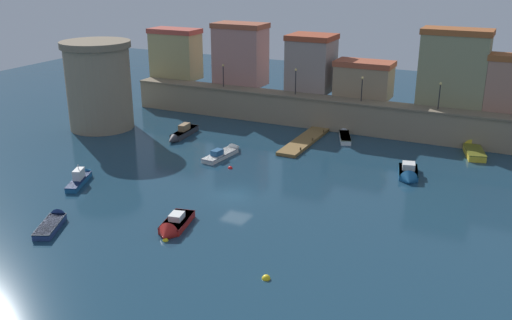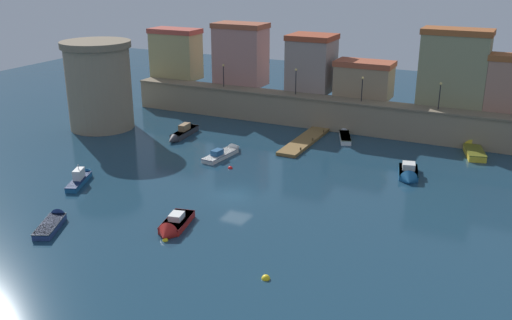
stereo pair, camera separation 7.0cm
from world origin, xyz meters
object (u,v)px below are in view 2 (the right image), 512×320
(fortress_tower, at_px, (99,85))
(quay_lamp_0, at_px, (223,72))
(quay_lamp_2, at_px, (362,85))
(moored_boat_7, at_px, (81,177))
(moored_boat_3, at_px, (345,135))
(quay_lamp_3, at_px, (440,91))
(moored_boat_6, at_px, (473,150))
(mooring_buoy_0, at_px, (266,279))
(mooring_buoy_1, at_px, (165,241))
(mooring_buoy_2, at_px, (230,168))
(moored_boat_5, at_px, (54,221))
(moored_boat_8, at_px, (409,174))
(moored_boat_1, at_px, (173,226))
(moored_boat_4, at_px, (182,133))
(moored_boat_0, at_px, (226,152))
(quay_lamp_1, at_px, (296,77))

(fortress_tower, height_order, quay_lamp_0, fortress_tower)
(quay_lamp_2, relative_size, moored_boat_7, 0.53)
(moored_boat_3, bearing_deg, quay_lamp_0, 59.12)
(quay_lamp_3, relative_size, moored_boat_6, 0.53)
(moored_boat_7, bearing_deg, mooring_buoy_0, -132.48)
(moored_boat_3, bearing_deg, moored_boat_7, 122.08)
(mooring_buoy_0, bearing_deg, quay_lamp_2, 96.32)
(mooring_buoy_1, relative_size, mooring_buoy_2, 0.95)
(moored_boat_3, bearing_deg, moored_boat_5, 136.03)
(quay_lamp_3, xyz_separation_m, mooring_buoy_0, (-5.24, -37.59, -6.24))
(quay_lamp_2, relative_size, quay_lamp_3, 0.96)
(moored_boat_8, distance_m, mooring_buoy_1, 26.48)
(quay_lamp_2, distance_m, moored_boat_7, 35.68)
(moored_boat_1, xyz_separation_m, mooring_buoy_2, (-2.68, 14.95, -0.35))
(quay_lamp_3, bearing_deg, moored_boat_8, -91.42)
(fortress_tower, bearing_deg, moored_boat_3, 17.23)
(mooring_buoy_1, bearing_deg, mooring_buoy_0, -10.27)
(mooring_buoy_1, bearing_deg, quay_lamp_3, 67.55)
(mooring_buoy_0, height_order, mooring_buoy_2, mooring_buoy_0)
(moored_boat_1, bearing_deg, moored_boat_6, 135.69)
(moored_boat_4, height_order, moored_boat_8, moored_boat_4)
(moored_boat_5, height_order, mooring_buoy_0, moored_boat_5)
(fortress_tower, distance_m, moored_boat_0, 20.84)
(mooring_buoy_2, bearing_deg, mooring_buoy_0, -55.48)
(moored_boat_8, relative_size, mooring_buoy_1, 11.21)
(fortress_tower, xyz_separation_m, moored_boat_0, (19.94, -2.76, -5.39))
(quay_lamp_2, xyz_separation_m, moored_boat_0, (-11.10, -15.40, -5.84))
(quay_lamp_3, height_order, moored_boat_3, quay_lamp_3)
(moored_boat_1, height_order, moored_boat_7, moored_boat_7)
(moored_boat_0, xyz_separation_m, moored_boat_8, (20.17, 1.71, 0.09))
(moored_boat_6, xyz_separation_m, mooring_buoy_0, (-9.91, -35.02, -0.40))
(quay_lamp_0, distance_m, moored_boat_0, 18.62)
(quay_lamp_3, relative_size, moored_boat_5, 0.61)
(moored_boat_8, bearing_deg, moored_boat_1, -49.17)
(quay_lamp_1, bearing_deg, moored_boat_6, -6.37)
(quay_lamp_3, bearing_deg, mooring_buoy_0, -97.94)
(quay_lamp_2, relative_size, moored_boat_0, 0.47)
(moored_boat_3, xyz_separation_m, moored_boat_4, (-18.37, -8.50, 0.15))
(moored_boat_3, height_order, moored_boat_7, moored_boat_7)
(moored_boat_0, bearing_deg, fortress_tower, 87.69)
(moored_boat_7, bearing_deg, moored_boat_8, -85.35)
(mooring_buoy_2, bearing_deg, fortress_tower, 164.05)
(quay_lamp_3, relative_size, mooring_buoy_0, 5.34)
(moored_boat_1, bearing_deg, moored_boat_4, -160.76)
(moored_boat_1, bearing_deg, quay_lamp_0, -169.70)
(fortress_tower, bearing_deg, moored_boat_8, -1.50)
(fortress_tower, xyz_separation_m, moored_boat_3, (30.11, 9.34, -5.37))
(moored_boat_1, xyz_separation_m, moored_boat_6, (19.98, 31.44, 0.05))
(quay_lamp_1, distance_m, mooring_buoy_1, 36.58)
(moored_boat_1, relative_size, mooring_buoy_2, 10.83)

